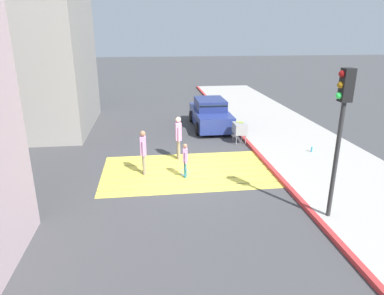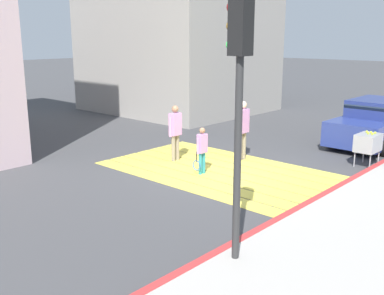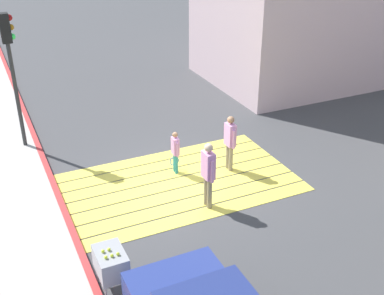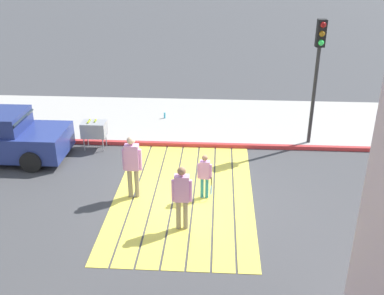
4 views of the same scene
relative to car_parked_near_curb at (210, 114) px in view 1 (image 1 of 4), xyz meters
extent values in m
plane|color=#424244|center=(2.00, 6.10, -0.73)|extent=(120.00, 120.00, 0.00)
cube|color=#EAD64C|center=(2.00, 4.45, -0.73)|extent=(6.40, 0.50, 0.01)
cube|color=#EAD64C|center=(2.00, 5.00, -0.73)|extent=(6.40, 0.50, 0.01)
cube|color=#EAD64C|center=(2.00, 5.55, -0.73)|extent=(6.40, 0.50, 0.01)
cube|color=#EAD64C|center=(2.00, 6.10, -0.73)|extent=(6.40, 0.50, 0.01)
cube|color=#EAD64C|center=(2.00, 6.65, -0.73)|extent=(6.40, 0.50, 0.01)
cube|color=#EAD64C|center=(2.00, 7.20, -0.73)|extent=(6.40, 0.50, 0.01)
cube|color=#EAD64C|center=(2.00, 7.75, -0.73)|extent=(6.40, 0.50, 0.01)
cube|color=#ADA8A0|center=(-3.60, 6.10, -0.67)|extent=(4.80, 40.00, 0.12)
cube|color=#BC3333|center=(-1.25, 6.10, -0.67)|extent=(0.16, 40.00, 0.13)
cube|color=gray|center=(10.50, -1.09, 3.54)|extent=(8.00, 7.00, 8.55)
cube|color=#232B38|center=(10.50, -4.61, 3.97)|extent=(6.80, 0.03, 0.70)
cube|color=navy|center=(0.00, 0.03, -0.14)|extent=(1.81, 4.31, 0.80)
cube|color=navy|center=(0.00, -0.12, 0.54)|extent=(1.54, 2.07, 0.60)
cube|color=#1E2833|center=(0.00, 0.80, 0.48)|extent=(1.48, 0.33, 0.49)
cylinder|color=black|center=(0.89, 1.36, -0.40)|extent=(0.22, 0.66, 0.66)
cylinder|color=black|center=(-0.88, 1.36, -0.40)|extent=(0.22, 0.66, 0.66)
cylinder|color=black|center=(0.88, -1.31, -0.40)|extent=(0.22, 0.66, 0.66)
cylinder|color=black|center=(-0.89, -1.30, -0.40)|extent=(0.22, 0.66, 0.66)
cylinder|color=#2D2D2D|center=(-1.60, 10.12, 0.97)|extent=(0.12, 0.12, 3.40)
cube|color=black|center=(-1.60, 10.12, 3.09)|extent=(0.28, 0.28, 0.84)
sphere|color=maroon|center=(-1.44, 10.12, 3.37)|extent=(0.18, 0.18, 0.18)
sphere|color=#956310|center=(-1.44, 10.12, 3.10)|extent=(0.18, 0.18, 0.18)
sphere|color=#35FF59|center=(-1.44, 10.12, 2.83)|extent=(0.18, 0.18, 0.18)
cube|color=#99999E|center=(-0.90, 2.86, -0.03)|extent=(0.56, 0.80, 0.50)
cylinder|color=#99999E|center=(-0.68, 3.18, -0.51)|extent=(0.04, 0.04, 0.45)
cylinder|color=#99999E|center=(-1.12, 3.18, -0.51)|extent=(0.04, 0.04, 0.45)
cylinder|color=#99999E|center=(-0.68, 2.54, -0.51)|extent=(0.04, 0.04, 0.45)
cylinder|color=#99999E|center=(-1.12, 2.54, -0.51)|extent=(0.04, 0.04, 0.45)
sphere|color=#CCE033|center=(-1.02, 2.71, 0.25)|extent=(0.07, 0.07, 0.07)
sphere|color=#CCE033|center=(-0.90, 2.71, 0.25)|extent=(0.07, 0.07, 0.07)
sphere|color=#CCE033|center=(-0.78, 2.71, 0.25)|extent=(0.07, 0.07, 0.07)
sphere|color=#CCE033|center=(-1.02, 2.91, 0.25)|extent=(0.07, 0.07, 0.07)
sphere|color=#CCE033|center=(-0.90, 2.91, 0.25)|extent=(0.07, 0.07, 0.07)
cylinder|color=#33A5BF|center=(-3.59, 4.91, -0.50)|extent=(0.07, 0.07, 0.22)
cylinder|color=gray|center=(3.61, 6.27, -0.33)|extent=(0.12, 0.12, 0.80)
cylinder|color=gray|center=(3.61, 6.09, -0.33)|extent=(0.12, 0.12, 0.80)
cube|color=#D18CC6|center=(3.61, 6.18, 0.40)|extent=(0.22, 0.35, 0.67)
sphere|color=#9E7051|center=(3.61, 6.18, 0.85)|extent=(0.21, 0.21, 0.21)
cylinder|color=#D18CC6|center=(3.61, 6.39, 0.33)|extent=(0.09, 0.09, 0.57)
cylinder|color=#D18CC6|center=(3.61, 5.98, 0.33)|extent=(0.09, 0.09, 0.57)
cylinder|color=gray|center=(2.19, 4.83, -0.31)|extent=(0.13, 0.13, 0.85)
cylinder|color=gray|center=(2.19, 4.65, -0.31)|extent=(0.13, 0.13, 0.85)
cube|color=#D18CC6|center=(2.19, 4.74, 0.48)|extent=(0.24, 0.38, 0.71)
sphere|color=beige|center=(2.19, 4.74, 0.96)|extent=(0.22, 0.22, 0.22)
cylinder|color=#D18CC6|center=(2.19, 4.96, 0.41)|extent=(0.09, 0.09, 0.61)
cylinder|color=#D18CC6|center=(2.19, 4.52, 0.41)|extent=(0.09, 0.09, 0.61)
cylinder|color=teal|center=(2.12, 6.74, -0.43)|extent=(0.09, 0.09, 0.61)
cylinder|color=teal|center=(2.12, 6.61, -0.43)|extent=(0.09, 0.09, 0.61)
cube|color=#D18CC6|center=(2.12, 6.67, 0.13)|extent=(0.18, 0.27, 0.51)
sphere|color=#9E7051|center=(2.12, 6.67, 0.48)|extent=(0.16, 0.16, 0.16)
cylinder|color=#D18CC6|center=(2.13, 6.84, 0.08)|extent=(0.07, 0.07, 0.43)
cylinder|color=#D18CC6|center=(2.11, 6.51, 0.08)|extent=(0.07, 0.07, 0.43)
cylinder|color=black|center=(2.16, 6.85, -0.21)|extent=(0.03, 0.03, 0.28)
torus|color=blue|center=(2.16, 6.85, -0.46)|extent=(0.28, 0.04, 0.28)
camera|label=1|loc=(3.35, 18.23, 4.40)|focal=32.25mm
camera|label=2|loc=(-5.69, 15.70, 2.96)|focal=42.54mm
camera|label=3|loc=(-2.60, -4.59, 6.37)|focal=45.41mm
camera|label=4|loc=(12.80, 6.99, 5.69)|focal=42.14mm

